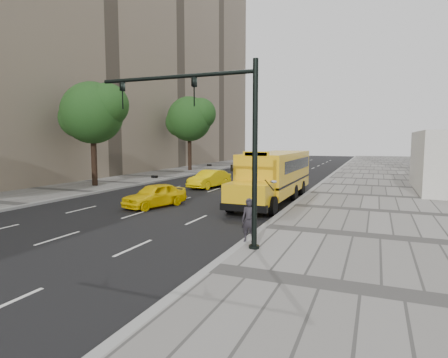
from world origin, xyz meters
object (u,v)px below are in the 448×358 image
at_px(school_bus, 276,172).
at_px(pedestrian, 249,220).
at_px(tree_b, 93,112).
at_px(tree_c, 190,119).
at_px(traffic_signal, 216,131).
at_px(taxi_near, 155,195).
at_px(taxi_far, 209,179).

distance_m(school_bus, pedestrian, 10.45).
bearing_deg(pedestrian, tree_b, 142.64).
distance_m(tree_b, tree_c, 16.47).
height_order(school_bus, traffic_signal, traffic_signal).
relative_size(taxi_near, taxi_far, 0.93).
xyz_separation_m(school_bus, taxi_far, (-6.41, 4.06, -1.07)).
bearing_deg(tree_b, traffic_signal, -37.14).
height_order(taxi_far, traffic_signal, traffic_signal).
height_order(taxi_near, traffic_signal, traffic_signal).
distance_m(pedestrian, traffic_signal, 3.39).
height_order(tree_b, taxi_far, tree_b).
bearing_deg(tree_c, pedestrian, -58.96).
bearing_deg(tree_b, taxi_near, -31.76).
distance_m(tree_c, school_bus, 23.26).
xyz_separation_m(tree_c, school_bus, (14.90, -17.27, -4.54)).
bearing_deg(taxi_far, taxi_near, -75.29).
height_order(taxi_near, taxi_far, taxi_far).
bearing_deg(taxi_near, pedestrian, -18.95).
distance_m(tree_b, school_bus, 15.50).
relative_size(school_bus, pedestrian, 7.37).
bearing_deg(taxi_near, traffic_signal, -26.49).
bearing_deg(pedestrian, taxi_far, 115.82).
xyz_separation_m(tree_c, taxi_near, (9.15, -22.14, -5.63)).
relative_size(tree_b, pedestrian, 5.30).
bearing_deg(school_bus, taxi_near, -139.78).
bearing_deg(tree_b, pedestrian, -33.77).
bearing_deg(taxi_far, school_bus, -21.89).
bearing_deg(tree_c, taxi_far, -57.26).
relative_size(tree_c, pedestrian, 5.68).
bearing_deg(taxi_far, tree_c, 133.23).
xyz_separation_m(taxi_far, pedestrian, (8.09, -14.35, 0.24)).
xyz_separation_m(tree_b, tree_c, (0.01, 16.46, 0.37)).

